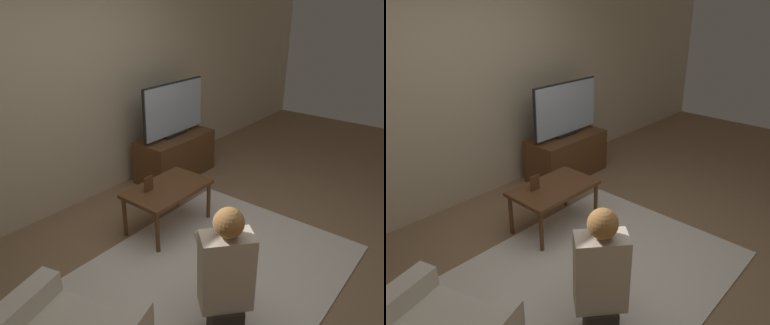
# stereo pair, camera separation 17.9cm
# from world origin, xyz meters

# --- Properties ---
(ground_plane) EXTENTS (10.00, 10.00, 0.00)m
(ground_plane) POSITION_xyz_m (0.00, 0.00, 0.00)
(ground_plane) COLOR #896B4C
(wall_back) EXTENTS (10.00, 0.06, 2.60)m
(wall_back) POSITION_xyz_m (0.00, 1.93, 1.30)
(wall_back) COLOR beige
(wall_back) RESTS_ON ground_plane
(rug) EXTENTS (2.22, 1.85, 0.02)m
(rug) POSITION_xyz_m (0.00, 0.00, 0.01)
(rug) COLOR silver
(rug) RESTS_ON ground_plane
(tv_stand) EXTENTS (1.04, 0.50, 0.55)m
(tv_stand) POSITION_xyz_m (1.17, 1.53, 0.27)
(tv_stand) COLOR brown
(tv_stand) RESTS_ON ground_plane
(tv) EXTENTS (1.04, 0.08, 0.68)m
(tv) POSITION_xyz_m (1.17, 1.53, 0.89)
(tv) COLOR black
(tv) RESTS_ON tv_stand
(coffee_table) EXTENTS (0.84, 0.52, 0.45)m
(coffee_table) POSITION_xyz_m (0.20, 0.77, 0.40)
(coffee_table) COLOR brown
(coffee_table) RESTS_ON ground_plane
(person_kneeling) EXTENTS (0.73, 0.78, 0.99)m
(person_kneeling) POSITION_xyz_m (-0.56, -0.44, 0.50)
(person_kneeling) COLOR #332D28
(person_kneeling) RESTS_ON rug
(picture_frame) EXTENTS (0.11, 0.01, 0.15)m
(picture_frame) POSITION_xyz_m (0.03, 0.85, 0.53)
(picture_frame) COLOR brown
(picture_frame) RESTS_ON coffee_table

